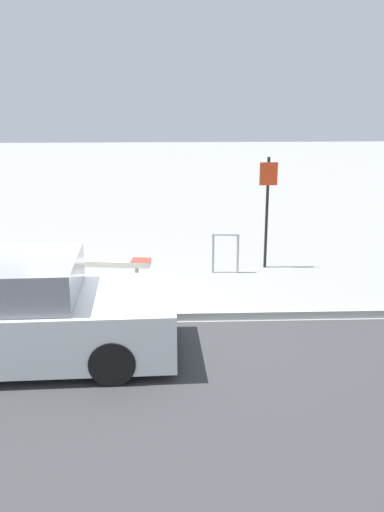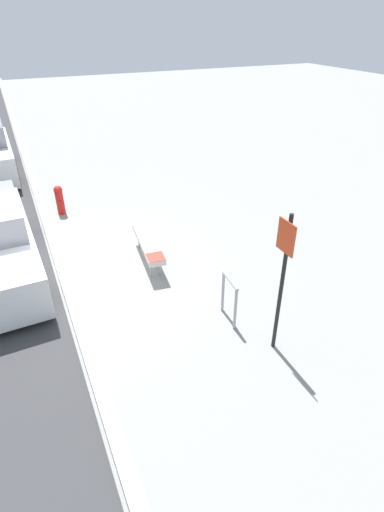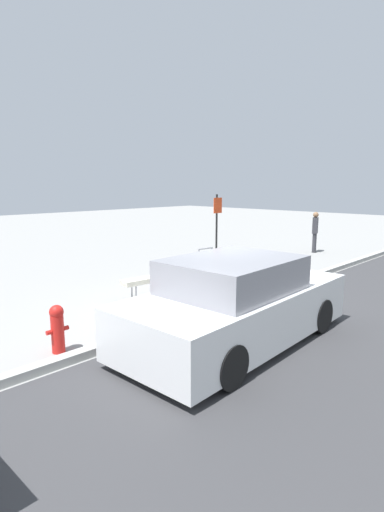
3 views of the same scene
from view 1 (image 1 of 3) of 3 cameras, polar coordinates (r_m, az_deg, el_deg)
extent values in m
plane|color=gray|center=(9.48, -10.09, -6.33)|extent=(60.00, 60.00, 0.00)
cube|color=#A8A8A3|center=(9.46, -10.11, -5.97)|extent=(60.00, 0.20, 0.13)
cylinder|color=#99999E|center=(11.11, -11.86, -1.89)|extent=(0.04, 0.04, 0.38)
cylinder|color=#99999E|center=(10.83, -5.62, -2.09)|extent=(0.04, 0.04, 0.38)
cylinder|color=#99999E|center=(11.28, -11.61, -1.60)|extent=(0.04, 0.04, 0.38)
cylinder|color=#99999E|center=(11.01, -5.45, -1.78)|extent=(0.04, 0.04, 0.38)
cube|color=beige|center=(10.97, -8.73, -0.62)|extent=(1.78, 0.54, 0.11)
cube|color=red|center=(10.81, -5.15, -0.41)|extent=(0.40, 0.37, 0.01)
cylinder|color=#99999E|center=(11.53, 2.11, 0.24)|extent=(0.05, 0.05, 0.80)
cylinder|color=#99999E|center=(11.54, 4.59, 0.21)|extent=(0.05, 0.05, 0.80)
cylinder|color=#99999E|center=(11.43, 3.39, 2.15)|extent=(0.55, 0.10, 0.05)
cylinder|color=black|center=(11.78, 7.48, 4.23)|extent=(0.06, 0.06, 2.30)
cube|color=red|center=(11.59, 7.67, 8.15)|extent=(0.36, 0.02, 0.46)
cylinder|color=black|center=(8.92, -7.36, -5.62)|extent=(0.61, 0.20, 0.60)
cylinder|color=black|center=(7.42, -7.98, -10.48)|extent=(0.61, 0.20, 0.60)
cube|color=white|center=(8.27, -17.08, -6.48)|extent=(4.39, 1.95, 0.79)
cube|color=gray|center=(8.09, -18.67, -2.22)|extent=(2.14, 1.69, 0.55)
camera|label=2|loc=(10.03, 34.21, 18.79)|focal=28.00mm
camera|label=3|loc=(8.08, -65.03, -0.81)|focal=28.00mm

